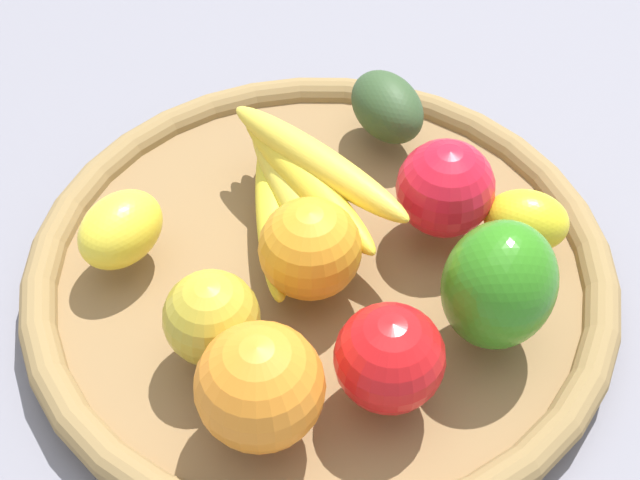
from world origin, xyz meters
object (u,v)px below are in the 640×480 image
at_px(bell_pepper, 500,284).
at_px(orange_0, 310,249).
at_px(banana_bunch, 298,188).
at_px(avocado, 387,107).
at_px(lemon_1, 121,229).
at_px(apple_2, 445,188).
at_px(orange_1, 260,387).
at_px(apple_0, 212,318).
at_px(lemon_0, 526,221).
at_px(apple_1, 390,358).

relative_size(bell_pepper, orange_0, 1.29).
distance_m(banana_bunch, avocado, 0.13).
distance_m(lemon_1, orange_0, 0.14).
relative_size(apple_2, orange_1, 0.90).
bearing_deg(apple_0, avocado, -90.95).
relative_size(banana_bunch, lemon_0, 2.82).
bearing_deg(lemon_1, lemon_0, -149.15).
height_order(banana_bunch, bell_pepper, bell_pepper).
relative_size(apple_2, lemon_0, 1.18).
xyz_separation_m(lemon_1, orange_1, (-0.17, 0.08, 0.02)).
bearing_deg(banana_bunch, lemon_1, 44.99).
height_order(apple_1, orange_1, orange_1).
relative_size(bell_pepper, orange_1, 1.16).
bearing_deg(bell_pepper, apple_2, -129.55).
relative_size(apple_0, apple_2, 0.88).
xyz_separation_m(banana_bunch, orange_0, (-0.04, 0.05, 0.01)).
bearing_deg(banana_bunch, lemon_0, -160.15).
xyz_separation_m(banana_bunch, apple_2, (-0.10, -0.05, 0.01)).
distance_m(lemon_1, apple_2, 0.25).
bearing_deg(orange_0, lemon_1, 17.08).
relative_size(lemon_1, avocado, 0.92).
distance_m(orange_0, orange_1, 0.12).
bearing_deg(apple_0, apple_1, -167.84).
distance_m(lemon_1, bell_pepper, 0.28).
bearing_deg(avocado, apple_2, 138.18).
bearing_deg(bell_pepper, apple_0, -49.10).
relative_size(banana_bunch, avocado, 2.32).
distance_m(apple_0, apple_2, 0.21).
bearing_deg(orange_0, apple_1, 147.77).
height_order(apple_0, orange_0, orange_0).
bearing_deg(orange_0, banana_bunch, -52.73).
bearing_deg(lemon_1, banana_bunch, -135.01).
xyz_separation_m(apple_0, lemon_0, (-0.15, -0.20, -0.01)).
relative_size(apple_1, avocado, 0.94).
bearing_deg(lemon_0, bell_pepper, 96.27).
xyz_separation_m(apple_1, bell_pepper, (-0.04, -0.08, 0.01)).
bearing_deg(orange_1, banana_bunch, -67.58).
distance_m(apple_1, bell_pepper, 0.09).
height_order(apple_0, orange_1, orange_1).
height_order(apple_2, bell_pepper, bell_pepper).
relative_size(lemon_1, lemon_0, 1.12).
bearing_deg(lemon_1, bell_pepper, -165.96).
xyz_separation_m(banana_bunch, lemon_0, (-0.16, -0.06, -0.01)).
bearing_deg(banana_bunch, apple_2, -154.56).
xyz_separation_m(apple_0, orange_1, (-0.06, 0.04, 0.01)).
relative_size(apple_1, bell_pepper, 0.76).
xyz_separation_m(apple_1, avocado, (0.12, -0.24, -0.01)).
bearing_deg(lemon_0, orange_0, 42.67).
bearing_deg(orange_1, apple_0, -30.70).
height_order(lemon_1, apple_2, apple_2).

